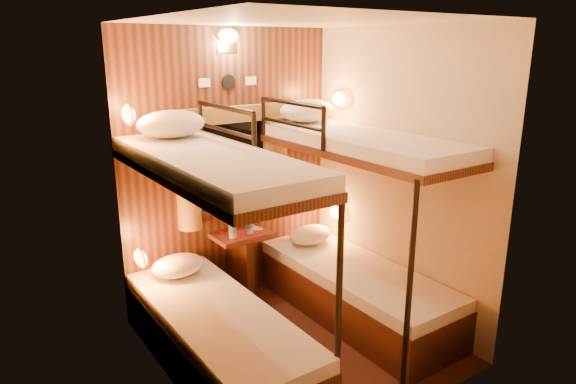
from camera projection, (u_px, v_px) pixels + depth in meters
floor at (297, 342)px, 4.02m from camera, size 2.10×2.10×0.00m
ceiling at (299, 20)px, 3.37m from camera, size 2.10×2.10×0.00m
wall_back at (229, 168)px, 4.53m from camera, size 2.40×0.00×2.40m
wall_front at (407, 239)px, 2.86m from camera, size 2.40×0.00×2.40m
wall_left at (166, 221)px, 3.15m from camera, size 0.00×2.40×2.40m
wall_right at (396, 176)px, 4.24m from camera, size 0.00×2.40×2.40m
back_panel at (230, 168)px, 4.52m from camera, size 2.00×0.03×2.40m
bunk_left at (216, 296)px, 3.57m from camera, size 0.72×1.90×1.82m
bunk_right at (356, 255)px, 4.28m from camera, size 0.72×1.90×1.82m
window at (232, 171)px, 4.50m from camera, size 1.00×0.12×0.79m
curtains at (233, 163)px, 4.45m from camera, size 1.10×0.22×1.00m
back_fixtures at (228, 45)px, 4.20m from camera, size 0.54×0.09×0.48m
reading_lamps at (249, 171)px, 4.24m from camera, size 2.00×0.20×1.25m
table at (243, 258)px, 4.59m from camera, size 0.50×0.34×0.66m
bottle_left at (233, 227)px, 4.37m from camera, size 0.07×0.07×0.23m
bottle_right at (249, 222)px, 4.47m from camera, size 0.07×0.07×0.25m
sachet_a at (258, 229)px, 4.61m from camera, size 0.09×0.08×0.01m
sachet_b at (253, 227)px, 4.66m from camera, size 0.09×0.07×0.01m
pillow_lower_left at (178, 266)px, 4.12m from camera, size 0.43×0.31×0.17m
pillow_lower_right at (310, 235)px, 4.80m from camera, size 0.43×0.30×0.17m
pillow_upper_left at (171, 124)px, 3.77m from camera, size 0.51×0.37×0.20m
pillow_upper_right at (307, 111)px, 4.54m from camera, size 0.52×0.37×0.20m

